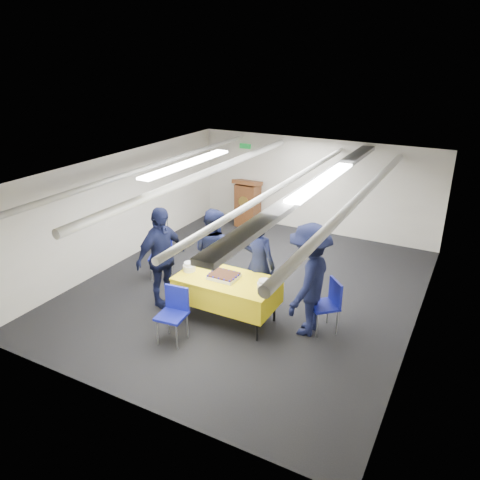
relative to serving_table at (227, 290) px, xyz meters
The scene contains 14 objects.
ground 1.30m from the serving_table, 98.82° to the left, with size 7.00×7.00×0.00m, color black.
room_shell 2.01m from the serving_table, 93.16° to the left, with size 6.00×7.00×2.30m.
serving_table is the anchor object (origin of this frame).
sheet_cake 0.26m from the serving_table, 166.90° to the right, with size 0.48×0.37×0.09m.
plate_stack_left 0.76m from the serving_table, behind, with size 0.21×0.21×0.16m.
plate_stack_right 0.75m from the serving_table, ahead, with size 0.22×0.22×0.16m.
podium 4.56m from the serving_table, 112.95° to the left, with size 0.62×0.53×1.25m.
chair_near 0.97m from the serving_table, 117.57° to the right, with size 0.46×0.46×0.87m.
chair_right 1.65m from the serving_table, 17.60° to the left, with size 0.59×0.59×0.87m.
chair_left 2.15m from the serving_table, 156.83° to the left, with size 0.56×0.56×0.87m.
sailor_a 0.71m from the serving_table, 62.53° to the left, with size 0.62×0.41×1.71m, color black.
sailor_b 1.05m from the serving_table, 133.57° to the left, with size 0.80×0.62×1.64m, color black.
sailor_c 1.31m from the serving_table, behind, with size 1.06×0.44×1.81m, color black.
sailor_d 1.37m from the serving_table, 12.94° to the left, with size 1.19×0.68×1.84m, color black.
Camera 1 is at (3.56, -7.06, 4.23)m, focal length 35.00 mm.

